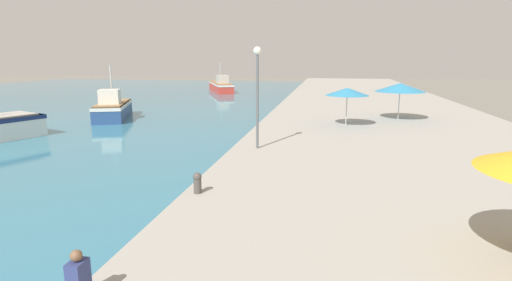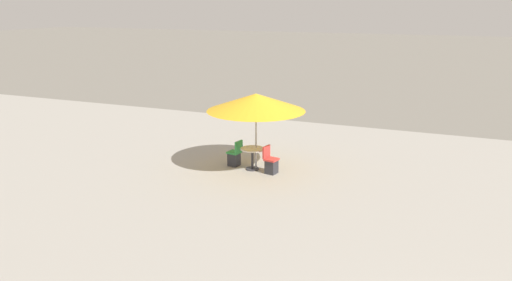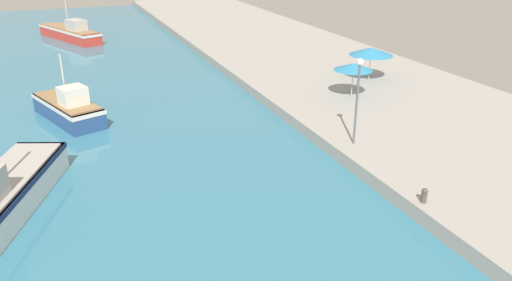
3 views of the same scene
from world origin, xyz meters
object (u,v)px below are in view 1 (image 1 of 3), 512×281
object	(u,v)px
fishing_boat_mid	(113,108)
cafe_umbrella_white	(347,92)
mooring_bollard	(197,182)
lamppost	(257,80)
person_at_quay	(76,278)
fishing_boat_far	(221,86)
cafe_umbrella_striped	(400,87)

from	to	relation	value
fishing_boat_mid	cafe_umbrella_white	bearing A→B (deg)	-33.81
cafe_umbrella_white	mooring_bollard	distance (m)	14.47
cafe_umbrella_white	lamppost	distance (m)	8.27
cafe_umbrella_white	lamppost	size ratio (longest dim) A/B	0.57
lamppost	person_at_quay	bearing A→B (deg)	-94.55
cafe_umbrella_white	person_at_quay	xyz separation A→B (m)	(-5.21, -19.14, -1.67)
mooring_bollard	person_at_quay	bearing A→B (deg)	-92.59
person_at_quay	mooring_bollard	xyz separation A→B (m)	(0.26, 5.65, -0.06)
mooring_bollard	fishing_boat_far	bearing A→B (deg)	104.38
cafe_umbrella_white	fishing_boat_mid	bearing A→B (deg)	166.41
person_at_quay	fishing_boat_mid	bearing A→B (deg)	118.48
fishing_boat_far	cafe_umbrella_white	distance (m)	35.48
lamppost	fishing_boat_mid	bearing A→B (deg)	140.32
cafe_umbrella_white	cafe_umbrella_striped	world-z (taller)	cafe_umbrella_striped
cafe_umbrella_striped	lamppost	bearing A→B (deg)	-127.23
fishing_boat_far	cafe_umbrella_striped	world-z (taller)	fishing_boat_far
fishing_boat_mid	cafe_umbrella_striped	size ratio (longest dim) A/B	2.06
person_at_quay	mooring_bollard	distance (m)	5.66
fishing_boat_mid	mooring_bollard	xyz separation A→B (m)	(12.99, -17.82, 0.20)
fishing_boat_mid	cafe_umbrella_white	xyz separation A→B (m)	(17.94, -4.33, 1.93)
cafe_umbrella_white	mooring_bollard	world-z (taller)	cafe_umbrella_white
cafe_umbrella_striped	fishing_boat_far	bearing A→B (deg)	125.42
fishing_boat_far	fishing_boat_mid	bearing A→B (deg)	-116.71
mooring_bollard	cafe_umbrella_striped	bearing A→B (deg)	63.03
cafe_umbrella_white	person_at_quay	distance (m)	19.90
fishing_boat_mid	fishing_boat_far	xyz separation A→B (m)	(1.48, 27.04, -0.01)
fishing_boat_far	person_at_quay	distance (m)	51.75
fishing_boat_far	mooring_bollard	world-z (taller)	fishing_boat_far
person_at_quay	cafe_umbrella_white	bearing A→B (deg)	74.78
cafe_umbrella_white	lamppost	xyz separation A→B (m)	(-4.24, -7.03, 1.02)
fishing_boat_mid	fishing_boat_far	distance (m)	27.08
cafe_umbrella_white	person_at_quay	bearing A→B (deg)	-105.22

